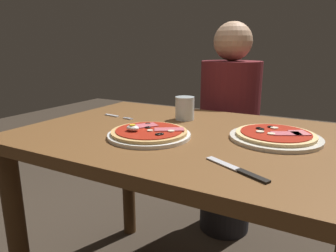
% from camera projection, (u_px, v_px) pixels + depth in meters
% --- Properties ---
extents(dining_table, '(1.19, 0.81, 0.76)m').
position_uv_depth(dining_table, '(190.00, 165.00, 1.11)').
color(dining_table, brown).
rests_on(dining_table, ground).
extents(pizza_foreground, '(0.28, 0.28, 0.05)m').
position_uv_depth(pizza_foreground, '(149.00, 133.00, 1.02)').
color(pizza_foreground, white).
rests_on(pizza_foreground, dining_table).
extents(pizza_across_left, '(0.29, 0.29, 0.03)m').
position_uv_depth(pizza_across_left, '(275.00, 136.00, 1.00)').
color(pizza_across_left, silver).
rests_on(pizza_across_left, dining_table).
extents(water_glass_near, '(0.08, 0.08, 0.09)m').
position_uv_depth(water_glass_near, '(185.00, 110.00, 1.27)').
color(water_glass_near, silver).
rests_on(water_glass_near, dining_table).
extents(fork, '(0.16, 0.04, 0.00)m').
position_uv_depth(fork, '(116.00, 116.00, 1.32)').
color(fork, silver).
rests_on(fork, dining_table).
extents(knife, '(0.18, 0.10, 0.01)m').
position_uv_depth(knife, '(240.00, 171.00, 0.74)').
color(knife, silver).
rests_on(knife, dining_table).
extents(diner_person, '(0.32, 0.32, 1.18)m').
position_uv_depth(diner_person, '(228.00, 137.00, 1.71)').
color(diner_person, black).
rests_on(diner_person, ground).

